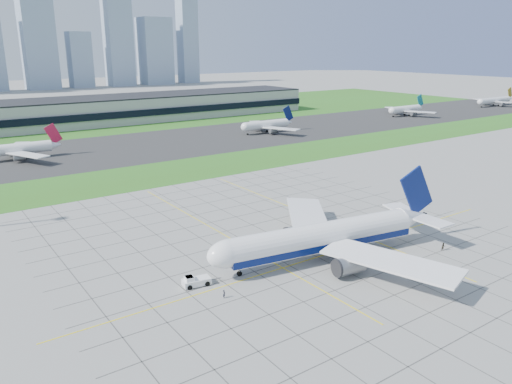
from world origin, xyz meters
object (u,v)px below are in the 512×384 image
distant_jet_2 (267,125)px  distant_jet_4 (495,100)px  crew_near (224,294)px  distant_jet_1 (19,149)px  crew_far (443,247)px  distant_jet_3 (406,109)px  pushback_tug (195,281)px  airliner (324,237)px

distant_jet_2 → distant_jet_4: 225.44m
crew_near → distant_jet_1: (-7.20, 153.25, 3.66)m
crew_far → distant_jet_3: size_ratio=0.05×
pushback_tug → distant_jet_1: bearing=101.0°
crew_near → distant_jet_3: 281.10m
distant_jet_2 → distant_jet_3: size_ratio=1.00×
distant_jet_3 → distant_jet_1: bearing=179.1°
distant_jet_2 → crew_near: bearing=-128.8°
pushback_tug → crew_far: pushback_tug is taller
distant_jet_2 → distant_jet_4: size_ratio=0.94×
crew_far → distant_jet_4: distant_jet_4 is taller
distant_jet_1 → distant_jet_3: same height
pushback_tug → distant_jet_1: 145.75m
pushback_tug → distant_jet_4: size_ratio=0.18×
airliner → crew_far: 29.27m
pushback_tug → distant_jet_3: size_ratio=0.19×
distant_jet_1 → distant_jet_3: bearing=-0.9°
pushback_tug → distant_jet_2: 184.29m
distant_jet_2 → distant_jet_4: bearing=-0.2°
pushback_tug → crew_near: bearing=-65.7°
distant_jet_1 → distant_jet_2: (125.38, -6.03, 0.00)m
pushback_tug → distant_jet_3: bearing=39.6°
distant_jet_4 → pushback_tug: bearing=-158.1°
airliner → distant_jet_4: 346.78m
distant_jet_1 → distant_jet_3: 245.39m
crew_near → distant_jet_3: (238.16, 149.28, 3.66)m
crew_near → distant_jet_4: size_ratio=0.04×
crew_near → distant_jet_1: bearing=54.8°
airliner → distant_jet_2: airliner is taller
crew_far → distant_jet_4: (289.76, 156.43, 3.51)m
crew_far → distant_jet_2: bearing=86.7°
airliner → crew_far: (25.93, -12.93, -4.14)m
crew_near → distant_jet_2: size_ratio=0.04×
crew_near → airliner: bearing=-31.7°
airliner → distant_jet_3: airliner is taller
distant_jet_1 → distant_jet_2: bearing=-2.8°
crew_far → distant_jet_2: (64.32, 157.16, 3.50)m
pushback_tug → distant_jet_1: size_ratio=0.19×
distant_jet_1 → airliner: bearing=-76.8°
airliner → distant_jet_3: size_ratio=1.40×
distant_jet_2 → distant_jet_4: same height
pushback_tug → crew_far: (55.95, -17.57, -0.02)m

